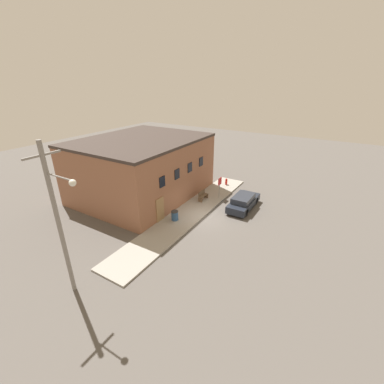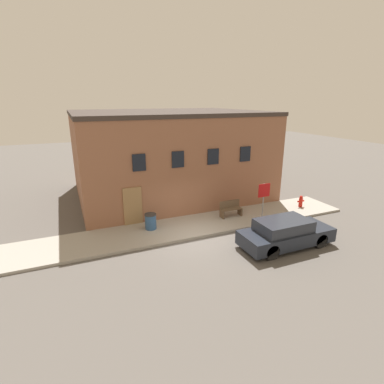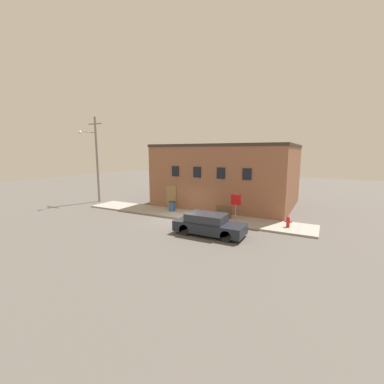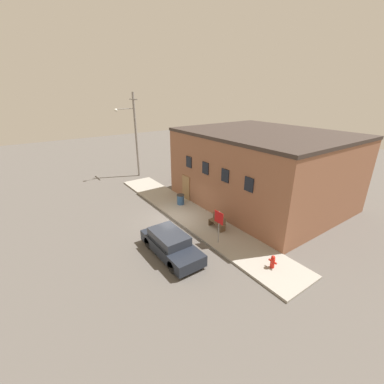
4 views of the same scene
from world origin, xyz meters
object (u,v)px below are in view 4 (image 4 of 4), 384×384
at_px(fire_hydrant, 273,262).
at_px(utility_pole, 135,133).
at_px(bench, 218,222).
at_px(parked_car, 171,244).
at_px(stop_sign, 219,221).
at_px(trash_bin, 181,199).

distance_m(fire_hydrant, utility_pole, 19.51).
bearing_deg(bench, parked_car, -81.74).
bearing_deg(stop_sign, parked_car, -105.68).
bearing_deg(utility_pole, bench, -2.11).
distance_m(stop_sign, bench, 2.08).
bearing_deg(trash_bin, stop_sign, -11.38).
xyz_separation_m(stop_sign, bench, (-1.39, 1.14, -1.04)).
relative_size(bench, trash_bin, 1.54).
xyz_separation_m(fire_hydrant, trash_bin, (-9.61, 0.46, 0.05)).
bearing_deg(parked_car, fire_hydrant, 40.50).
height_order(trash_bin, utility_pole, utility_pole).
distance_m(stop_sign, utility_pole, 15.94).
height_order(utility_pole, parked_car, utility_pole).
bearing_deg(stop_sign, trash_bin, 168.62).
height_order(bench, trash_bin, bench).
bearing_deg(fire_hydrant, parked_car, -139.50).
bearing_deg(parked_car, utility_pole, 162.86).
bearing_deg(bench, fire_hydrant, -4.31).
distance_m(fire_hydrant, trash_bin, 9.62).
xyz_separation_m(fire_hydrant, stop_sign, (-3.47, -0.78, 1.11)).
bearing_deg(fire_hydrant, utility_pole, 177.32).
height_order(stop_sign, parked_car, stop_sign).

